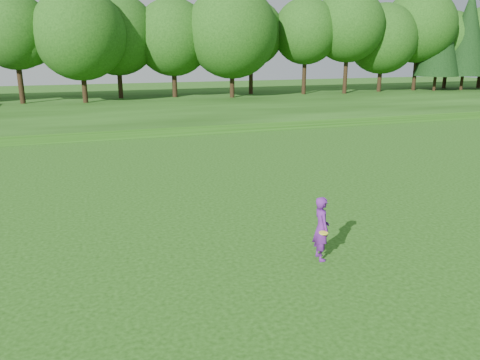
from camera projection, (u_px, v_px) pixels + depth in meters
name	position (u px, v px, depth m)	size (l,w,h in m)	color
ground	(269.00, 251.00, 13.50)	(140.00, 140.00, 0.00)	#183E0C
berm	(134.00, 107.00, 44.41)	(130.00, 30.00, 0.60)	#183E0C
walking_path	(158.00, 134.00, 31.73)	(130.00, 1.60, 0.04)	gray
treeline	(125.00, 22.00, 45.94)	(104.00, 7.00, 15.00)	#163E0E
woman	(321.00, 228.00, 12.80)	(0.51, 0.79, 1.80)	#5C1C7E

